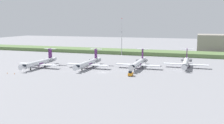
{
  "coord_description": "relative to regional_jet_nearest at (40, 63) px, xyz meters",
  "views": [
    {
      "loc": [
        42.38,
        -112.56,
        23.54
      ],
      "look_at": [
        0.0,
        13.66,
        3.0
      ],
      "focal_mm": 41.39,
      "sensor_mm": 36.0,
      "label": 1
    }
  ],
  "objects": [
    {
      "name": "baggage_tug",
      "position": [
        51.04,
        -6.4,
        -1.53
      ],
      "size": [
        1.72,
        3.2,
        2.3
      ],
      "color": "orange",
      "rests_on": "ground"
    },
    {
      "name": "regional_jet_fourth",
      "position": [
        73.0,
        24.55,
        0.0
      ],
      "size": [
        22.81,
        31.0,
        9.0
      ],
      "color": "silver",
      "rests_on": "ground"
    },
    {
      "name": "ground_plane",
      "position": [
        36.49,
        27.49,
        -2.54
      ],
      "size": [
        500.0,
        500.0,
        0.0
      ],
      "primitive_type": "plane",
      "color": "gray"
    },
    {
      "name": "regional_jet_second",
      "position": [
        24.85,
        7.12,
        0.0
      ],
      "size": [
        22.81,
        31.0,
        9.0
      ],
      "color": "silver",
      "rests_on": "ground"
    },
    {
      "name": "regional_jet_third",
      "position": [
        49.7,
        14.77,
        0.0
      ],
      "size": [
        22.81,
        31.0,
        9.0
      ],
      "color": "silver",
      "rests_on": "ground"
    },
    {
      "name": "regional_jet_nearest",
      "position": [
        0.0,
        0.0,
        0.0
      ],
      "size": [
        22.81,
        31.0,
        9.0
      ],
      "color": "silver",
      "rests_on": "ground"
    },
    {
      "name": "safety_cone_mid_marker",
      "position": [
        -0.65,
        -19.25,
        -2.26
      ],
      "size": [
        0.44,
        0.44,
        0.55
      ],
      "primitive_type": "cone",
      "color": "orange",
      "rests_on": "ground"
    },
    {
      "name": "antenna_mast",
      "position": [
        26.4,
        63.07,
        8.4
      ],
      "size": [
        4.4,
        0.5,
        26.49
      ],
      "color": "#B2B2B7",
      "rests_on": "ground"
    },
    {
      "name": "grass_berm",
      "position": [
        36.49,
        73.44,
        -1.21
      ],
      "size": [
        320.0,
        20.0,
        2.66
      ],
      "primitive_type": "cube",
      "color": "#597542",
      "rests_on": "ground"
    },
    {
      "name": "safety_cone_front_marker",
      "position": [
        -4.64,
        -19.15,
        -2.26
      ],
      "size": [
        0.44,
        0.44,
        0.55
      ],
      "primitive_type": "cone",
      "color": "orange",
      "rests_on": "ground"
    }
  ]
}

